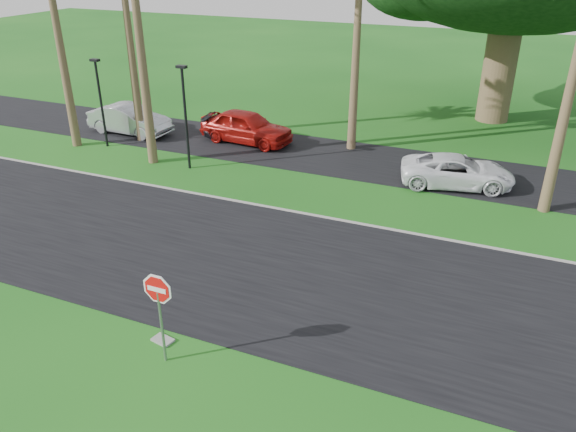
% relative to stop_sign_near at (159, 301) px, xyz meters
% --- Properties ---
extents(ground, '(120.00, 120.00, 0.00)m').
position_rel_stop_sign_near_xyz_m(ground, '(-0.50, 3.00, -1.77)').
color(ground, '#145014').
rests_on(ground, ground).
extents(road, '(120.00, 8.00, 0.02)m').
position_rel_stop_sign_near_xyz_m(road, '(-0.50, 5.00, -1.76)').
color(road, black).
rests_on(road, ground).
extents(parking_strip, '(120.00, 5.00, 0.02)m').
position_rel_stop_sign_near_xyz_m(parking_strip, '(-0.50, 15.50, -1.76)').
color(parking_strip, black).
rests_on(parking_strip, ground).
extents(curb, '(120.00, 0.12, 0.06)m').
position_rel_stop_sign_near_xyz_m(curb, '(-0.50, 9.05, -1.74)').
color(curb, gray).
rests_on(curb, ground).
extents(stop_sign_near, '(1.05, 0.07, 2.62)m').
position_rel_stop_sign_near_xyz_m(stop_sign_near, '(0.00, 0.00, 0.00)').
color(stop_sign_near, gray).
rests_on(stop_sign_near, ground).
extents(streetlight_left, '(0.45, 0.25, 4.34)m').
position_rel_stop_sign_near_xyz_m(streetlight_left, '(-12.00, 12.50, 0.72)').
color(streetlight_left, black).
rests_on(streetlight_left, ground).
extents(streetlight_right, '(0.45, 0.25, 4.64)m').
position_rel_stop_sign_near_xyz_m(streetlight_right, '(-6.50, 11.50, 0.88)').
color(streetlight_right, black).
rests_on(streetlight_right, ground).
extents(car_silver, '(4.69, 1.81, 1.52)m').
position_rel_stop_sign_near_xyz_m(car_silver, '(-12.15, 14.66, -1.01)').
color(car_silver, '#AAADB2').
rests_on(car_silver, ground).
extents(car_red, '(5.00, 2.38, 1.65)m').
position_rel_stop_sign_near_xyz_m(car_red, '(-5.73, 15.78, -0.95)').
color(car_red, '#9F110D').
rests_on(car_red, ground).
extents(car_dark, '(4.43, 2.39, 1.22)m').
position_rel_stop_sign_near_xyz_m(car_dark, '(-6.00, 16.04, -1.16)').
color(car_dark, black).
rests_on(car_dark, ground).
extents(car_minivan, '(5.02, 3.12, 1.30)m').
position_rel_stop_sign_near_xyz_m(car_minivan, '(5.01, 14.15, -1.13)').
color(car_minivan, white).
rests_on(car_minivan, ground).
extents(utility_slab, '(0.60, 0.44, 0.06)m').
position_rel_stop_sign_near_xyz_m(utility_slab, '(-0.50, 0.59, -1.74)').
color(utility_slab, gray).
rests_on(utility_slab, ground).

